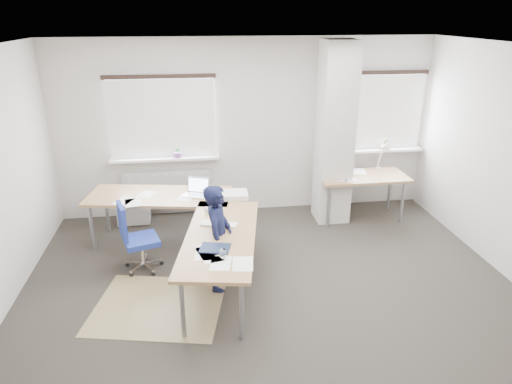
{
  "coord_description": "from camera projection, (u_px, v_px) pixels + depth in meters",
  "views": [
    {
      "loc": [
        -0.83,
        -4.6,
        3.13
      ],
      "look_at": [
        -0.06,
        0.9,
        0.94
      ],
      "focal_mm": 32.0,
      "sensor_mm": 36.0,
      "label": 1
    }
  ],
  "objects": [
    {
      "name": "ground",
      "position": [
        271.0,
        291.0,
        5.49
      ],
      "size": [
        6.0,
        6.0,
        0.0
      ],
      "primitive_type": "plane",
      "color": "#292421",
      "rests_on": "ground"
    },
    {
      "name": "room_shell",
      "position": [
        282.0,
        140.0,
        5.29
      ],
      "size": [
        6.04,
        5.04,
        2.82
      ],
      "color": "#B8B2A8",
      "rests_on": "ground"
    },
    {
      "name": "floor_mat",
      "position": [
        159.0,
        306.0,
        5.21
      ],
      "size": [
        1.64,
        1.47,
        0.01
      ],
      "primitive_type": "cube",
      "rotation": [
        0.0,
        0.0,
        -0.21
      ],
      "color": "olive",
      "rests_on": "ground"
    },
    {
      "name": "white_crate",
      "position": [
        134.0,
        213.0,
        7.27
      ],
      "size": [
        0.51,
        0.36,
        0.3
      ],
      "primitive_type": "cube",
      "rotation": [
        0.0,
        0.0,
        0.03
      ],
      "color": "white",
      "rests_on": "ground"
    },
    {
      "name": "desk_main",
      "position": [
        191.0,
        215.0,
        5.87
      ],
      "size": [
        2.4,
        2.98,
        0.96
      ],
      "rotation": [
        0.0,
        0.0,
        -0.17
      ],
      "color": "#8C5D3C",
      "rests_on": "ground"
    },
    {
      "name": "desk_side",
      "position": [
        362.0,
        178.0,
        7.22
      ],
      "size": [
        1.4,
        0.7,
        1.22
      ],
      "rotation": [
        0.0,
        0.0,
        -0.0
      ],
      "color": "#8C5D3C",
      "rests_on": "ground"
    },
    {
      "name": "task_chair",
      "position": [
        140.0,
        251.0,
        5.86
      ],
      "size": [
        0.53,
        0.52,
        0.95
      ],
      "rotation": [
        0.0,
        0.0,
        0.3
      ],
      "color": "navy",
      "rests_on": "ground"
    },
    {
      "name": "person",
      "position": [
        218.0,
        238.0,
        5.36
      ],
      "size": [
        0.42,
        0.54,
        1.32
      ],
      "primitive_type": "imported",
      "rotation": [
        0.0,
        0.0,
        1.33
      ],
      "color": "black",
      "rests_on": "ground"
    }
  ]
}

